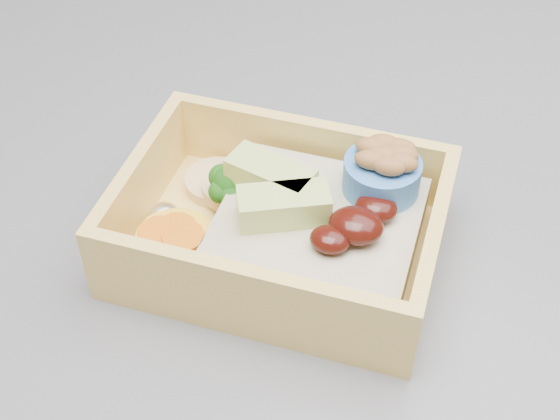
# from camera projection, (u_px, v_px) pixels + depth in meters

# --- Properties ---
(bento_box) EXTENTS (0.18, 0.13, 0.07)m
(bento_box) POSITION_uv_depth(u_px,v_px,m) (291.00, 224.00, 0.44)
(bento_box) COLOR #F2C964
(bento_box) RESTS_ON island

